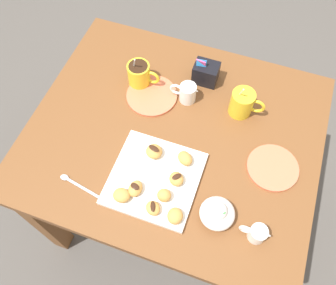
% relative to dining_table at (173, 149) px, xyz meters
% --- Properties ---
extents(ground_plane, '(8.00, 8.00, 0.00)m').
position_rel_dining_table_xyz_m(ground_plane, '(0.00, 0.00, -0.59)').
color(ground_plane, '#514C47').
extents(dining_table, '(1.00, 0.85, 0.72)m').
position_rel_dining_table_xyz_m(dining_table, '(0.00, 0.00, 0.00)').
color(dining_table, brown).
rests_on(dining_table, ground_plane).
extents(pastry_plate_square, '(0.28, 0.28, 0.02)m').
position_rel_dining_table_xyz_m(pastry_plate_square, '(-0.00, -0.19, 0.14)').
color(pastry_plate_square, white).
rests_on(pastry_plate_square, dining_table).
extents(coffee_mug_yellow_left, '(0.12, 0.08, 0.14)m').
position_rel_dining_table_xyz_m(coffee_mug_yellow_left, '(-0.19, 0.16, 0.18)').
color(coffee_mug_yellow_left, yellow).
rests_on(coffee_mug_yellow_left, dining_table).
extents(coffee_mug_yellow_right, '(0.12, 0.08, 0.15)m').
position_rel_dining_table_xyz_m(coffee_mug_yellow_right, '(0.19, 0.16, 0.18)').
color(coffee_mug_yellow_right, yellow).
rests_on(coffee_mug_yellow_right, dining_table).
extents(cream_pitcher_white, '(0.10, 0.06, 0.07)m').
position_rel_dining_table_xyz_m(cream_pitcher_white, '(-0.00, 0.15, 0.17)').
color(cream_pitcher_white, white).
rests_on(cream_pitcher_white, dining_table).
extents(sugar_caddy, '(0.09, 0.07, 0.11)m').
position_rel_dining_table_xyz_m(sugar_caddy, '(0.03, 0.26, 0.17)').
color(sugar_caddy, black).
rests_on(sugar_caddy, dining_table).
extents(ice_cream_bowl, '(0.11, 0.11, 0.08)m').
position_rel_dining_table_xyz_m(ice_cream_bowl, '(0.22, -0.24, 0.16)').
color(ice_cream_bowl, white).
rests_on(ice_cream_bowl, dining_table).
extents(chocolate_sauce_pitcher, '(0.09, 0.05, 0.06)m').
position_rel_dining_table_xyz_m(chocolate_sauce_pitcher, '(0.35, -0.26, 0.16)').
color(chocolate_sauce_pitcher, white).
rests_on(chocolate_sauce_pitcher, dining_table).
extents(saucer_coral_left, '(0.17, 0.17, 0.01)m').
position_rel_dining_table_xyz_m(saucer_coral_left, '(0.35, -0.02, 0.13)').
color(saucer_coral_left, '#E5704C').
rests_on(saucer_coral_left, dining_table).
extents(saucer_coral_right, '(0.19, 0.19, 0.01)m').
position_rel_dining_table_xyz_m(saucer_coral_right, '(-0.13, 0.12, 0.13)').
color(saucer_coral_right, '#E5704C').
rests_on(saucer_coral_right, dining_table).
extents(loose_spoon_near_saucer, '(0.16, 0.04, 0.01)m').
position_rel_dining_table_xyz_m(loose_spoon_near_saucer, '(-0.23, -0.29, 0.13)').
color(loose_spoon_near_saucer, silver).
rests_on(loose_spoon_near_saucer, dining_table).
extents(beignet_0, '(0.05, 0.06, 0.03)m').
position_rel_dining_table_xyz_m(beignet_0, '(-0.04, -0.25, 0.16)').
color(beignet_0, '#D19347').
rests_on(beignet_0, pastry_plate_square).
extents(chocolate_drizzle_0, '(0.03, 0.03, 0.00)m').
position_rel_dining_table_xyz_m(chocolate_drizzle_0, '(-0.04, -0.25, 0.18)').
color(chocolate_drizzle_0, '#381E11').
rests_on(chocolate_drizzle_0, beignet_0).
extents(beignet_1, '(0.06, 0.06, 0.03)m').
position_rel_dining_table_xyz_m(beignet_1, '(0.03, -0.29, 0.16)').
color(beignet_1, '#D19347').
rests_on(beignet_1, pastry_plate_square).
extents(chocolate_drizzle_1, '(0.03, 0.04, 0.00)m').
position_rel_dining_table_xyz_m(chocolate_drizzle_1, '(0.03, -0.29, 0.17)').
color(chocolate_drizzle_1, '#381E11').
rests_on(chocolate_drizzle_1, beignet_1).
extents(beignet_2, '(0.07, 0.07, 0.04)m').
position_rel_dining_table_xyz_m(beignet_2, '(0.07, -0.10, 0.16)').
color(beignet_2, '#D19347').
rests_on(beignet_2, pastry_plate_square).
extents(beignet_3, '(0.07, 0.07, 0.03)m').
position_rel_dining_table_xyz_m(beignet_3, '(0.07, -0.18, 0.16)').
color(beignet_3, '#D19347').
rests_on(beignet_3, pastry_plate_square).
extents(chocolate_drizzle_3, '(0.03, 0.03, 0.00)m').
position_rel_dining_table_xyz_m(chocolate_drizzle_3, '(0.07, -0.18, 0.18)').
color(chocolate_drizzle_3, '#381E11').
rests_on(chocolate_drizzle_3, beignet_3).
extents(beignet_4, '(0.06, 0.05, 0.04)m').
position_rel_dining_table_xyz_m(beignet_4, '(-0.03, -0.11, 0.16)').
color(beignet_4, '#D19347').
rests_on(beignet_4, pastry_plate_square).
extents(chocolate_drizzle_4, '(0.04, 0.03, 0.00)m').
position_rel_dining_table_xyz_m(chocolate_drizzle_4, '(-0.03, -0.11, 0.18)').
color(chocolate_drizzle_4, '#381E11').
rests_on(chocolate_drizzle_4, beignet_4).
extents(beignet_5, '(0.06, 0.05, 0.03)m').
position_rel_dining_table_xyz_m(beignet_5, '(-0.07, -0.28, 0.16)').
color(beignet_5, '#D19347').
rests_on(beignet_5, pastry_plate_square).
extents(beignet_6, '(0.05, 0.05, 0.04)m').
position_rel_dining_table_xyz_m(beignet_6, '(0.05, -0.24, 0.16)').
color(beignet_6, '#D19347').
rests_on(beignet_6, pastry_plate_square).
extents(beignet_7, '(0.05, 0.06, 0.04)m').
position_rel_dining_table_xyz_m(beignet_7, '(0.10, -0.29, 0.16)').
color(beignet_7, '#D19347').
rests_on(beignet_7, pastry_plate_square).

